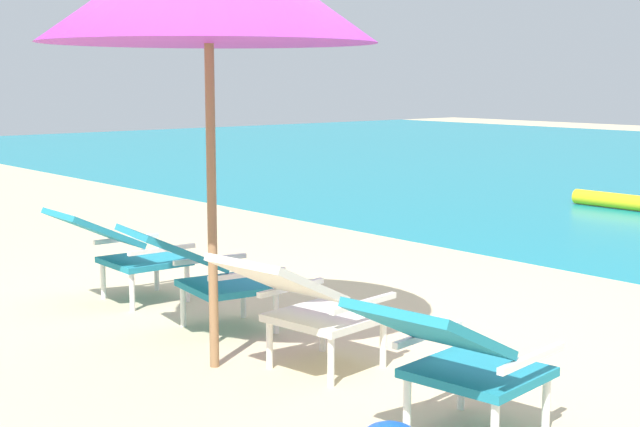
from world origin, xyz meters
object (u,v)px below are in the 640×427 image
at_px(lounge_chair_far_right, 455,354).
at_px(swim_buoy, 635,203).
at_px(lounge_chair_near_left, 202,269).
at_px(lounge_chair_near_right, 304,300).
at_px(lounge_chair_far_left, 121,246).

bearing_deg(lounge_chair_far_right, swim_buoy, 115.62).
xyz_separation_m(lounge_chair_near_left, lounge_chair_near_right, (1.00, -0.03, 0.00)).
xyz_separation_m(swim_buoy, lounge_chair_near_left, (1.13, -6.67, 0.31)).
distance_m(swim_buoy, lounge_chair_far_left, 6.70).
bearing_deg(swim_buoy, lounge_chair_near_left, -80.37).
relative_size(lounge_chair_near_right, lounge_chair_far_right, 1.00).
bearing_deg(lounge_chair_far_right, lounge_chair_near_left, 176.67).
height_order(swim_buoy, lounge_chair_far_right, lounge_chair_far_right).
height_order(swim_buoy, lounge_chair_far_left, lounge_chair_far_left).
xyz_separation_m(lounge_chair_far_left, lounge_chair_far_right, (3.11, -0.10, 0.00)).
bearing_deg(lounge_chair_far_left, swim_buoy, 91.24).
distance_m(swim_buoy, lounge_chair_near_right, 7.04).
height_order(swim_buoy, lounge_chair_near_left, lounge_chair_near_left).
relative_size(lounge_chair_near_left, lounge_chair_far_right, 1.01).
distance_m(lounge_chair_near_left, lounge_chair_near_right, 1.00).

